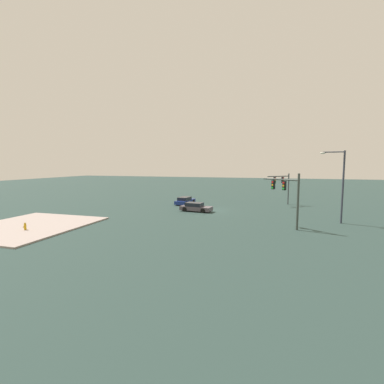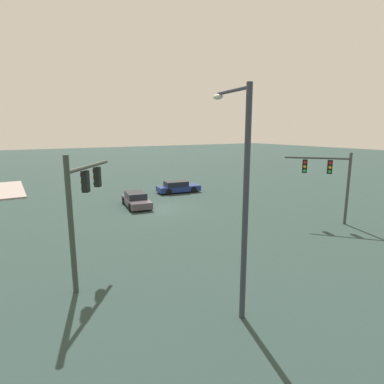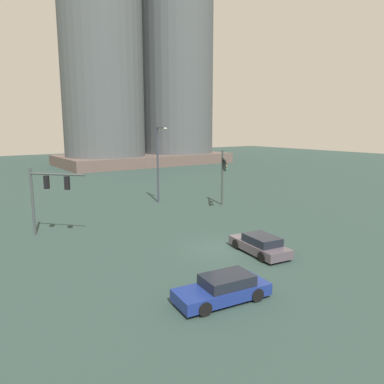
# 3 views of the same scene
# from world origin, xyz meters

# --- Properties ---
(ground_plane) EXTENTS (188.54, 188.54, 0.00)m
(ground_plane) POSITION_xyz_m (0.00, 0.00, 0.00)
(ground_plane) COLOR #293D39
(sidewalk_corner) EXTENTS (12.52, 11.03, 0.15)m
(sidewalk_corner) POSITION_xyz_m (15.59, -15.89, 0.07)
(sidewalk_corner) COLOR #A5948E
(sidewalk_corner) RESTS_ON ground
(traffic_signal_near_corner) EXTENTS (2.63, 3.56, 5.62)m
(traffic_signal_near_corner) POSITION_xyz_m (8.14, 9.95, 3.71)
(traffic_signal_near_corner) COLOR #38413C
(traffic_signal_near_corner) RESTS_ON ground
(traffic_signal_opposite_side) EXTENTS (3.01, 3.34, 5.01)m
(traffic_signal_opposite_side) POSITION_xyz_m (-8.56, 9.77, 3.50)
(traffic_signal_opposite_side) COLOR #3B4245
(traffic_signal_opposite_side) RESTS_ON ground
(streetlamp_curved_arm) EXTENTS (0.61, 2.54, 8.00)m
(streetlamp_curved_arm) POSITION_xyz_m (4.04, 15.48, 4.65)
(streetlamp_curved_arm) COLOR #333746
(streetlamp_curved_arm) RESTS_ON ground
(sedan_car_approaching) EXTENTS (4.65, 2.28, 1.21)m
(sedan_car_approaching) POSITION_xyz_m (-4.63, -5.35, 0.57)
(sedan_car_approaching) COLOR navy
(sedan_car_approaching) RESTS_ON ground
(sedan_car_waiting_far) EXTENTS (2.32, 4.56, 1.21)m
(sedan_car_waiting_far) POSITION_xyz_m (1.36, -1.80, 0.57)
(sedan_car_waiting_far) COLOR #4E4650
(sedan_car_waiting_far) RESTS_ON ground
(fire_hydrant_on_curb) EXTENTS (0.33, 0.22, 0.71)m
(fire_hydrant_on_curb) POSITION_xyz_m (17.12, -14.55, 0.49)
(fire_hydrant_on_curb) COLOR gold
(fire_hydrant_on_curb) RESTS_ON sidewalk_corner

